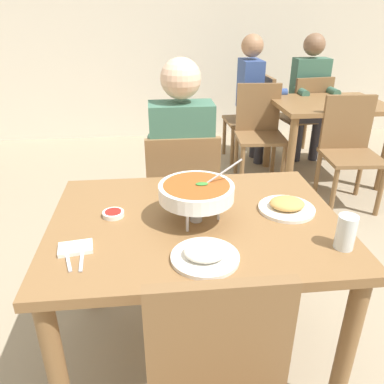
{
  "coord_description": "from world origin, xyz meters",
  "views": [
    {
      "loc": [
        -0.16,
        -1.37,
        1.54
      ],
      "look_at": [
        0.0,
        0.15,
        0.8
      ],
      "focal_mm": 35.87,
      "sensor_mm": 36.0,
      "label": 1
    }
  ],
  "objects": [
    {
      "name": "drink_glass",
      "position": [
        0.51,
        -0.27,
        0.81
      ],
      "size": [
        0.07,
        0.07,
        0.13
      ],
      "color": "silver",
      "rests_on": "dining_table_main"
    },
    {
      "name": "chair_bg_right",
      "position": [
        1.45,
        1.51,
        0.51
      ],
      "size": [
        0.47,
        0.47,
        0.9
      ],
      "color": "brown",
      "rests_on": "ground_plane"
    },
    {
      "name": "patron_bg_middle",
      "position": [
        1.5,
        2.58,
        0.75
      ],
      "size": [
        0.4,
        0.45,
        1.31
      ],
      "color": "#2D2D38",
      "rests_on": "ground_plane"
    },
    {
      "name": "fork_utensil",
      "position": [
        -0.48,
        -0.23,
        0.76
      ],
      "size": [
        0.06,
        0.17,
        0.01
      ],
      "primitive_type": "cube",
      "rotation": [
        0.0,
        0.0,
        0.29
      ],
      "color": "silver",
      "rests_on": "dining_table_main"
    },
    {
      "name": "diner_main",
      "position": [
        0.0,
        0.76,
        0.75
      ],
      "size": [
        0.4,
        0.45,
        1.31
      ],
      "color": "#2D2D38",
      "rests_on": "ground_plane"
    },
    {
      "name": "chair_bg_left",
      "position": [
        0.94,
        2.61,
        0.51
      ],
      "size": [
        0.46,
        0.46,
        0.9
      ],
      "color": "brown",
      "rests_on": "ground_plane"
    },
    {
      "name": "ground_plane",
      "position": [
        0.0,
        0.0,
        0.0
      ],
      "size": [
        16.0,
        16.0,
        0.0
      ],
      "primitive_type": "plane",
      "color": "gray"
    },
    {
      "name": "sauce_dish",
      "position": [
        -0.34,
        0.06,
        0.77
      ],
      "size": [
        0.09,
        0.09,
        0.02
      ],
      "color": "white",
      "rests_on": "dining_table_main"
    },
    {
      "name": "chair_diner_main",
      "position": [
        -0.0,
        0.73,
        0.51
      ],
      "size": [
        0.44,
        0.44,
        0.9
      ],
      "color": "brown",
      "rests_on": "ground_plane"
    },
    {
      "name": "patron_bg_left",
      "position": [
        0.89,
        2.56,
        0.75
      ],
      "size": [
        0.45,
        0.4,
        1.31
      ],
      "color": "#2D2D38",
      "rests_on": "ground_plane"
    },
    {
      "name": "chair_bg_corner",
      "position": [
        0.85,
        2.1,
        0.51
      ],
      "size": [
        0.47,
        0.47,
        0.9
      ],
      "color": "brown",
      "rests_on": "ground_plane"
    },
    {
      "name": "appetizer_plate",
      "position": [
        0.4,
        0.03,
        0.78
      ],
      "size": [
        0.24,
        0.24,
        0.06
      ],
      "color": "white",
      "rests_on": "dining_table_main"
    },
    {
      "name": "chair_bg_middle",
      "position": [
        1.48,
        2.56,
        0.51
      ],
      "size": [
        0.5,
        0.5,
        0.9
      ],
      "color": "brown",
      "rests_on": "ground_plane"
    },
    {
      "name": "dining_table_far",
      "position": [
        1.47,
        2.02,
        0.62
      ],
      "size": [
        1.0,
        0.8,
        0.75
      ],
      "color": "brown",
      "rests_on": "ground_plane"
    },
    {
      "name": "cafe_rear_partition",
      "position": [
        0.0,
        3.62,
        1.5
      ],
      "size": [
        10.0,
        0.1,
        3.0
      ],
      "primitive_type": "cube",
      "color": "beige",
      "rests_on": "ground_plane"
    },
    {
      "name": "rice_plate",
      "position": [
        -0.0,
        -0.28,
        0.78
      ],
      "size": [
        0.24,
        0.24,
        0.06
      ],
      "color": "white",
      "rests_on": "dining_table_main"
    },
    {
      "name": "dining_table_main",
      "position": [
        0.0,
        0.0,
        0.64
      ],
      "size": [
        1.19,
        0.89,
        0.75
      ],
      "color": "brown",
      "rests_on": "ground_plane"
    },
    {
      "name": "napkin_folded",
      "position": [
        -0.46,
        -0.18,
        0.76
      ],
      "size": [
        0.13,
        0.1,
        0.02
      ],
      "primitive_type": "cube",
      "rotation": [
        0.0,
        0.0,
        0.15
      ],
      "color": "white",
      "rests_on": "dining_table_main"
    },
    {
      "name": "spoon_utensil",
      "position": [
        -0.43,
        -0.23,
        0.76
      ],
      "size": [
        0.03,
        0.17,
        0.01
      ],
      "primitive_type": "cube",
      "rotation": [
        0.0,
        0.0,
        0.09
      ],
      "color": "silver",
      "rests_on": "dining_table_main"
    },
    {
      "name": "curry_bowl",
      "position": [
        0.0,
        -0.01,
        0.88
      ],
      "size": [
        0.33,
        0.3,
        0.26
      ],
      "color": "silver",
      "rests_on": "dining_table_main"
    }
  ]
}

